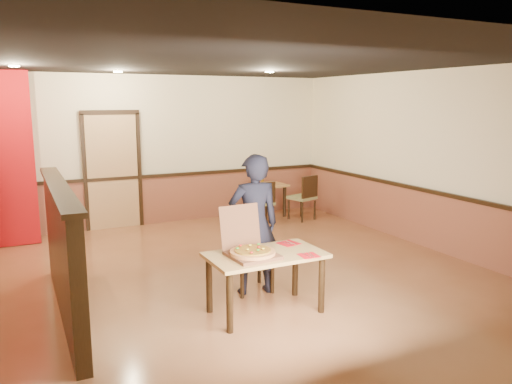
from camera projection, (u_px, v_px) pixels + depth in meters
floor at (227, 279)px, 6.57m from camera, size 7.00×7.00×0.00m
ceiling at (224, 61)px, 6.07m from camera, size 7.00×7.00×0.00m
wall_back at (155, 150)px, 9.42m from camera, size 7.00×0.00×7.00m
wall_right at (432, 160)px, 7.82m from camera, size 0.00×7.00×7.00m
wainscot_back at (157, 200)px, 9.56m from camera, size 7.00×0.04×0.90m
chair_rail_back at (156, 176)px, 9.46m from camera, size 7.00×0.06×0.06m
wainscot_right at (426, 219)px, 7.98m from camera, size 0.04×7.00×0.90m
chair_rail_right at (427, 191)px, 7.89m from camera, size 0.06×7.00×0.06m
back_door at (113, 172)px, 9.10m from camera, size 0.90×0.06×2.10m
booth_partition at (62, 249)px, 5.40m from camera, size 0.20×3.10×1.44m
spot_a at (14, 66)px, 6.67m from camera, size 0.14×0.14×0.02m
spot_b at (118, 72)px, 7.94m from camera, size 0.14×0.14×0.02m
spot_c at (269, 72)px, 8.00m from camera, size 0.14×0.14×0.02m
main_table at (265, 263)px, 5.45m from camera, size 1.28×0.74×0.68m
diner_chair at (249, 247)px, 6.18m from camera, size 0.50×0.50×0.97m
side_chair_left at (262, 201)px, 9.40m from camera, size 0.43×0.43×0.84m
side_chair_right at (304, 196)px, 9.79m from camera, size 0.55×0.55×0.89m
side_table at (269, 192)px, 10.13m from camera, size 0.68×0.68×0.66m
diner at (254, 225)px, 5.99m from camera, size 0.68×0.49×1.71m
pizza_box at (250, 250)px, 5.34m from camera, size 0.52×0.60×0.51m
pizza at (253, 252)px, 5.30m from camera, size 0.65×0.65×0.03m
napkin_near at (309, 255)px, 5.36m from camera, size 0.21×0.21×0.01m
napkin_far at (289, 243)px, 5.81m from camera, size 0.26×0.26×0.01m
condiment at (262, 180)px, 10.18m from camera, size 0.06×0.06×0.14m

